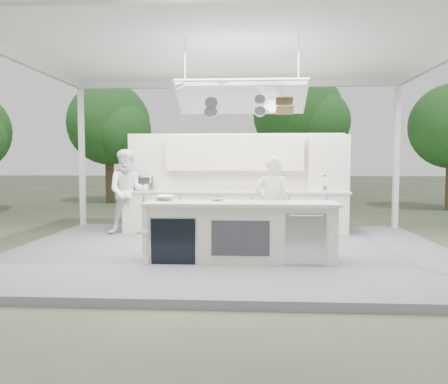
# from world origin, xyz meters

# --- Properties ---
(ground) EXTENTS (90.00, 90.00, 0.00)m
(ground) POSITION_xyz_m (0.00, 0.00, 0.00)
(ground) COLOR #4B593D
(ground) RESTS_ON ground
(stage_deck) EXTENTS (8.00, 6.00, 0.12)m
(stage_deck) POSITION_xyz_m (0.00, 0.00, 0.06)
(stage_deck) COLOR slate
(stage_deck) RESTS_ON ground
(tent) EXTENTS (8.20, 6.20, 3.86)m
(tent) POSITION_xyz_m (0.00, -0.01, 3.71)
(tent) COLOR white
(tent) RESTS_ON ground
(demo_island) EXTENTS (3.10, 0.79, 0.95)m
(demo_island) POSITION_xyz_m (0.18, -0.91, 0.60)
(demo_island) COLOR white
(demo_island) RESTS_ON stage_deck
(back_counter) EXTENTS (5.08, 0.72, 0.95)m
(back_counter) POSITION_xyz_m (0.00, 1.90, 0.60)
(back_counter) COLOR white
(back_counter) RESTS_ON stage_deck
(back_wall_unit) EXTENTS (5.05, 0.48, 2.25)m
(back_wall_unit) POSITION_xyz_m (0.44, 2.11, 1.57)
(back_wall_unit) COLOR white
(back_wall_unit) RESTS_ON stage_deck
(tree_cluster) EXTENTS (19.55, 9.40, 5.85)m
(tree_cluster) POSITION_xyz_m (-0.16, 9.77, 3.29)
(tree_cluster) COLOR brown
(tree_cluster) RESTS_ON ground
(head_chef) EXTENTS (0.66, 0.47, 1.69)m
(head_chef) POSITION_xyz_m (0.73, -0.33, 0.97)
(head_chef) COLOR white
(head_chef) RESTS_ON stage_deck
(sous_chef) EXTENTS (1.05, 0.90, 1.88)m
(sous_chef) POSITION_xyz_m (-2.34, 1.55, 1.06)
(sous_chef) COLOR white
(sous_chef) RESTS_ON stage_deck
(toaster_oven) EXTENTS (0.63, 0.46, 0.32)m
(toaster_oven) POSITION_xyz_m (-2.20, 2.08, 1.23)
(toaster_oven) COLOR #B2B5BA
(toaster_oven) RESTS_ON back_counter
(bowl_large) EXTENTS (0.41, 0.41, 0.08)m
(bowl_large) POSITION_xyz_m (-1.10, -0.65, 1.11)
(bowl_large) COLOR silver
(bowl_large) RESTS_ON demo_island
(bowl_small) EXTENTS (0.27, 0.27, 0.07)m
(bowl_small) POSITION_xyz_m (-0.21, -0.65, 1.10)
(bowl_small) COLOR silver
(bowl_small) RESTS_ON demo_island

